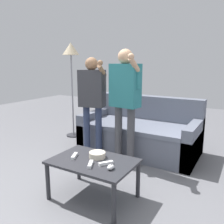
% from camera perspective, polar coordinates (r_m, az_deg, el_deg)
% --- Properties ---
extents(ground_plane, '(12.00, 12.00, 0.00)m').
position_cam_1_polar(ground_plane, '(2.63, -4.31, -20.53)').
color(ground_plane, slate).
extents(couch, '(1.82, 0.93, 0.86)m').
position_cam_1_polar(couch, '(3.85, 6.84, -5.05)').
color(couch, slate).
rests_on(couch, ground).
extents(coffee_table, '(0.86, 0.58, 0.42)m').
position_cam_1_polar(coffee_table, '(2.50, -4.59, -12.70)').
color(coffee_table, '#2D2D33').
rests_on(coffee_table, ground).
extents(snack_bowl, '(0.17, 0.17, 0.06)m').
position_cam_1_polar(snack_bowl, '(2.53, -3.58, -10.27)').
color(snack_bowl, beige).
rests_on(snack_bowl, coffee_table).
extents(game_remote_nunchuk, '(0.06, 0.09, 0.05)m').
position_cam_1_polar(game_remote_nunchuk, '(2.27, -0.33, -13.13)').
color(game_remote_nunchuk, white).
rests_on(game_remote_nunchuk, coffee_table).
extents(floor_lamp, '(0.31, 0.31, 1.76)m').
position_cam_1_polar(floor_lamp, '(4.52, -9.85, 12.90)').
color(floor_lamp, '#2D2D33').
rests_on(floor_lamp, ground).
extents(player_center, '(0.46, 0.36, 1.58)m').
position_cam_1_polar(player_center, '(3.15, 3.14, 4.29)').
color(player_center, '#47474C').
rests_on(player_center, ground).
extents(player_left, '(0.46, 0.29, 1.48)m').
position_cam_1_polar(player_left, '(3.46, -4.83, 3.90)').
color(player_left, '#2D3856').
rests_on(player_left, ground).
extents(game_remote_wand_near, '(0.11, 0.14, 0.03)m').
position_cam_1_polar(game_remote_wand_near, '(2.37, -1.49, -12.25)').
color(game_remote_wand_near, white).
rests_on(game_remote_wand_near, coffee_table).
extents(game_remote_wand_far, '(0.10, 0.15, 0.03)m').
position_cam_1_polar(game_remote_wand_far, '(2.36, -5.22, -12.44)').
color(game_remote_wand_far, white).
rests_on(game_remote_wand_far, coffee_table).
extents(game_remote_wand_spare, '(0.09, 0.15, 0.03)m').
position_cam_1_polar(game_remote_wand_spare, '(2.57, -9.06, -10.42)').
color(game_remote_wand_spare, white).
rests_on(game_remote_wand_spare, coffee_table).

